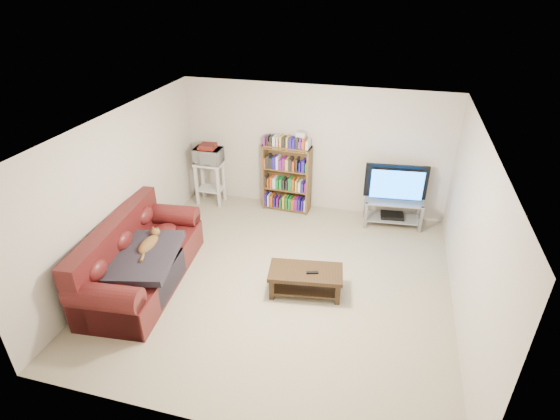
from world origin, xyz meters
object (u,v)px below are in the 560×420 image
(sofa, at_px, (138,262))
(bookshelf, at_px, (287,177))
(coffee_table, at_px, (306,277))
(tv_stand, at_px, (393,208))

(sofa, xyz_separation_m, bookshelf, (1.58, 2.79, 0.33))
(sofa, bearing_deg, coffee_table, 3.44)
(coffee_table, relative_size, bookshelf, 0.85)
(coffee_table, bearing_deg, sofa, -179.28)
(tv_stand, distance_m, bookshelf, 2.05)
(sofa, distance_m, bookshelf, 3.22)
(tv_stand, height_order, bookshelf, bookshelf)
(coffee_table, xyz_separation_m, bookshelf, (-0.89, 2.40, 0.41))
(coffee_table, distance_m, tv_stand, 2.57)
(sofa, height_order, bookshelf, bookshelf)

